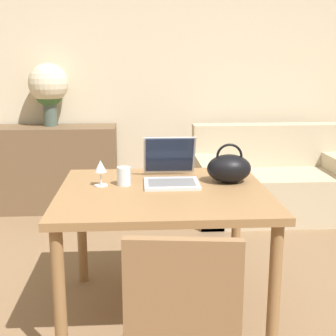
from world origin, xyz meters
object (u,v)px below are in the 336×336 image
couch (271,184)px  handbag (229,168)px  wine_glass (101,168)px  flower_vase (49,87)px  chair (183,315)px  laptop (171,170)px  drinking_glass (124,176)px

couch → handbag: handbag is taller
couch → handbag: bearing=-114.6°
wine_glass → flower_vase: size_ratio=0.25×
chair → laptop: laptop is taller
chair → wine_glass: wine_glass is taller
laptop → handbag: bearing=-8.4°
laptop → handbag: (0.33, -0.05, 0.02)m
laptop → couch: bearing=55.4°
chair → laptop: bearing=95.2°
wine_glass → handbag: 0.72m
couch → drinking_glass: drinking_glass is taller
laptop → wine_glass: size_ratio=2.57×
chair → drinking_glass: drinking_glass is taller
chair → flower_vase: flower_vase is taller
laptop → wine_glass: (-0.39, -0.08, 0.03)m
laptop → drinking_glass: size_ratio=3.58×
chair → couch: chair is taller
chair → drinking_glass: bearing=111.3°
laptop → drinking_glass: 0.28m
chair → wine_glass: (-0.37, 0.92, 0.37)m
laptop → wine_glass: laptop is taller
drinking_glass → flower_vase: bearing=111.2°
handbag → flower_vase: flower_vase is taller
wine_glass → laptop: bearing=11.7°
handbag → flower_vase: size_ratio=0.43×
drinking_glass → flower_vase: 2.09m
chair → wine_glass: 1.06m
drinking_glass → handbag: (0.60, 0.03, 0.03)m
couch → handbag: size_ratio=5.67×
laptop → wine_glass: 0.40m
chair → couch: bearing=73.4°
handbag → couch: bearing=65.4°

